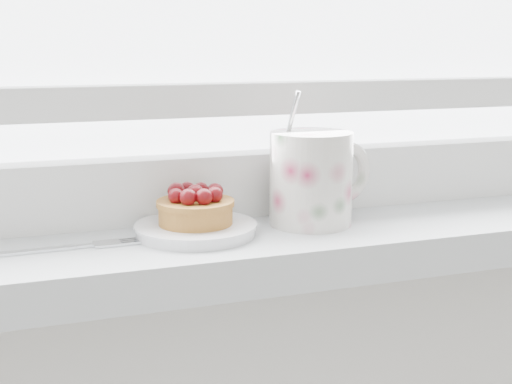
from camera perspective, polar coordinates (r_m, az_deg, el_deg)
name	(u,v)px	position (r m, az deg, el deg)	size (l,w,h in m)	color
saucer	(196,229)	(0.72, -4.83, -3.00)	(0.12, 0.12, 0.01)	white
raspberry_tart	(195,207)	(0.72, -4.87, -1.19)	(0.08, 0.08, 0.04)	#90581F
floral_mug	(313,176)	(0.76, 4.61, 1.27)	(0.13, 0.11, 0.14)	silver
fork	(60,248)	(0.70, -15.38, -4.36)	(0.17, 0.02, 0.00)	silver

